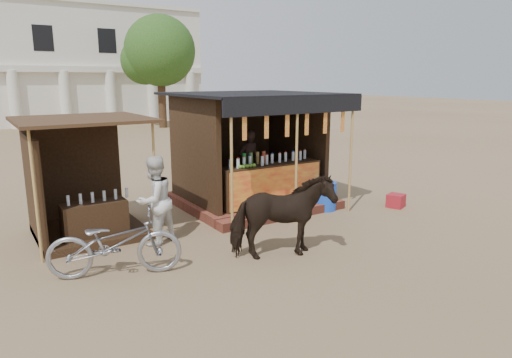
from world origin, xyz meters
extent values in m
plane|color=#846B4C|center=(0.00, 0.00, 0.00)|extent=(120.00, 120.00, 0.00)
cube|color=brown|center=(1.00, 3.50, 0.11)|extent=(3.40, 2.80, 0.22)
cube|color=brown|center=(1.00, 1.95, 0.10)|extent=(3.40, 0.35, 0.20)
cube|color=#332312|center=(1.00, 2.55, 0.69)|extent=(2.60, 0.55, 0.95)
cube|color=red|center=(1.00, 2.27, 0.69)|extent=(2.50, 0.02, 0.88)
cube|color=#332312|center=(1.00, 4.75, 1.47)|extent=(3.00, 0.12, 2.50)
cube|color=#332312|center=(-0.50, 3.50, 1.47)|extent=(0.12, 2.50, 2.50)
cube|color=#332312|center=(2.50, 3.50, 1.47)|extent=(0.12, 2.50, 2.50)
cube|color=black|center=(1.00, 3.30, 2.75)|extent=(3.60, 3.60, 0.06)
cube|color=black|center=(1.00, 1.52, 2.57)|extent=(3.60, 0.06, 0.36)
cylinder|color=tan|center=(-0.60, 1.55, 1.38)|extent=(0.06, 0.06, 2.75)
cylinder|color=tan|center=(1.00, 1.55, 1.38)|extent=(0.06, 0.06, 2.75)
cylinder|color=tan|center=(2.60, 1.55, 1.38)|extent=(0.06, 0.06, 2.75)
cube|color=red|center=(-0.30, 1.55, 2.20)|extent=(0.10, 0.02, 0.55)
cube|color=red|center=(0.22, 1.55, 2.20)|extent=(0.10, 0.02, 0.55)
cube|color=red|center=(0.74, 1.55, 2.20)|extent=(0.10, 0.02, 0.55)
cube|color=red|center=(1.26, 1.55, 2.20)|extent=(0.10, 0.02, 0.55)
cube|color=red|center=(1.78, 1.55, 2.20)|extent=(0.10, 0.02, 0.55)
cube|color=red|center=(2.30, 1.55, 2.20)|extent=(0.10, 0.02, 0.55)
imported|color=black|center=(1.06, 3.60, 1.04)|extent=(0.61, 0.42, 1.63)
cube|color=#332312|center=(-3.00, 3.20, 0.07)|extent=(2.00, 2.00, 0.15)
cube|color=#332312|center=(-3.00, 4.15, 1.05)|extent=(1.90, 0.10, 2.10)
cube|color=#332312|center=(-3.95, 3.20, 1.05)|extent=(0.10, 1.90, 2.10)
cube|color=#472D19|center=(-3.00, 3.10, 2.35)|extent=(2.40, 2.40, 0.06)
cylinder|color=tan|center=(-4.05, 2.15, 1.18)|extent=(0.05, 0.05, 2.35)
cylinder|color=tan|center=(-1.95, 2.15, 1.18)|extent=(0.05, 0.05, 2.35)
cube|color=#332312|center=(-3.00, 2.70, 0.40)|extent=(1.20, 0.50, 0.80)
imported|color=black|center=(-0.44, 0.09, 0.75)|extent=(1.94, 1.30, 1.50)
imported|color=gray|center=(-3.11, 0.93, 0.55)|extent=(2.22, 1.42, 1.10)
imported|color=silver|center=(-2.03, 2.00, 0.85)|extent=(1.02, 0.92, 1.71)
cylinder|color=blue|center=(2.23, 2.00, 0.34)|extent=(0.58, 0.58, 0.68)
cube|color=maroon|center=(3.85, 1.20, 0.16)|extent=(0.48, 0.48, 0.33)
cube|color=#1C7F3D|center=(2.09, 2.60, 0.20)|extent=(0.64, 0.45, 0.40)
cube|color=white|center=(2.09, 2.60, 0.43)|extent=(0.66, 0.48, 0.06)
cube|color=silver|center=(-2.00, 30.00, 4.00)|extent=(26.00, 7.00, 8.00)
cube|color=silver|center=(-2.00, 26.40, 3.70)|extent=(26.00, 0.50, 0.40)
cylinder|color=silver|center=(-2.00, 26.40, 1.80)|extent=(0.70, 0.70, 3.60)
cylinder|color=silver|center=(1.00, 26.40, 1.80)|extent=(0.70, 0.70, 3.60)
cylinder|color=silver|center=(4.00, 26.40, 1.80)|extent=(0.70, 0.70, 3.60)
cylinder|color=silver|center=(7.00, 26.40, 1.80)|extent=(0.70, 0.70, 3.60)
cylinder|color=silver|center=(10.00, 26.40, 1.80)|extent=(0.70, 0.70, 3.60)
cylinder|color=#382314|center=(6.00, 22.00, 2.00)|extent=(0.50, 0.50, 4.00)
sphere|color=#3E6522|center=(6.00, 22.00, 4.80)|extent=(4.40, 4.40, 4.40)
sphere|color=#3E6522|center=(5.20, 22.60, 4.20)|extent=(2.99, 2.99, 2.99)
camera|label=1|loc=(-4.94, -6.07, 3.12)|focal=32.00mm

